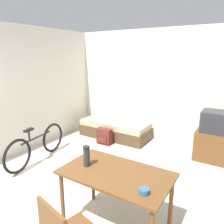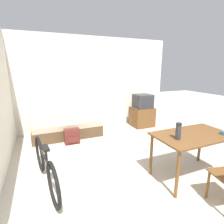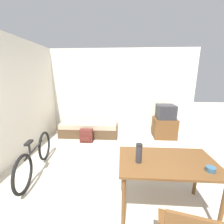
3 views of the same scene
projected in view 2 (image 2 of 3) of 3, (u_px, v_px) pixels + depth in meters
The scene contains 8 objects.
wall_back at pixel (89, 84), 5.19m from camera, with size 5.13×0.06×2.70m.
daybed at pixel (67, 129), 4.74m from camera, with size 1.79×0.76×0.43m.
tv at pixel (142, 112), 5.53m from camera, with size 0.66×0.55×1.02m.
dining_table at pixel (193, 140), 2.86m from camera, with size 1.27×0.74×0.77m.
bicycle at pixel (45, 166), 2.71m from camera, with size 0.30×1.63×0.74m.
thermos_flask at pixel (178, 130), 2.60m from camera, with size 0.08×0.08×0.26m.
mate_bowl at pixel (224, 133), 2.81m from camera, with size 0.11×0.11×0.06m.
backpack at pixel (72, 136), 4.27m from camera, with size 0.36×0.20×0.38m.
Camera 2 is at (-1.41, -1.10, 1.81)m, focal length 28.00 mm.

